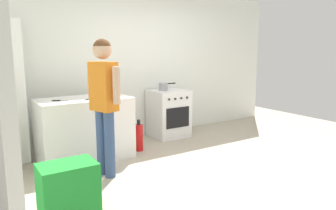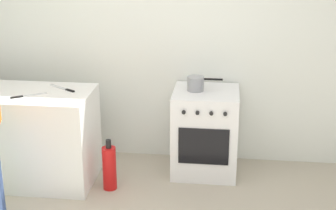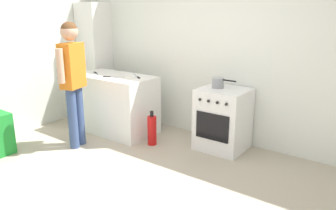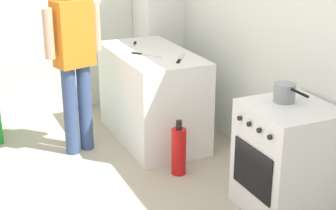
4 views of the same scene
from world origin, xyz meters
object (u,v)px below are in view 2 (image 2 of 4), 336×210
(oven_left, at_px, (205,132))
(knife_bread, at_px, (63,88))
(knife_carving, at_px, (27,96))
(fire_extinguisher, at_px, (109,168))
(pot, at_px, (196,83))

(oven_left, bearing_deg, knife_bread, -169.90)
(oven_left, height_order, knife_carving, knife_carving)
(knife_bread, bearing_deg, fire_extinguisher, -26.54)
(knife_carving, bearing_deg, oven_left, 16.98)
(pot, xyz_separation_m, knife_carving, (-1.50, -0.50, -0.02))
(fire_extinguisher, bearing_deg, pot, 32.43)
(knife_bread, height_order, fire_extinguisher, knife_bread)
(knife_carving, bearing_deg, knife_bread, 44.50)
(oven_left, xyz_separation_m, pot, (-0.10, 0.01, 0.49))
(oven_left, relative_size, pot, 2.49)
(knife_bread, bearing_deg, knife_carving, -135.50)
(oven_left, distance_m, fire_extinguisher, 1.01)
(knife_carving, height_order, fire_extinguisher, knife_carving)
(knife_bread, xyz_separation_m, fire_extinguisher, (0.48, -0.24, -0.69))
(oven_left, bearing_deg, pot, 174.80)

